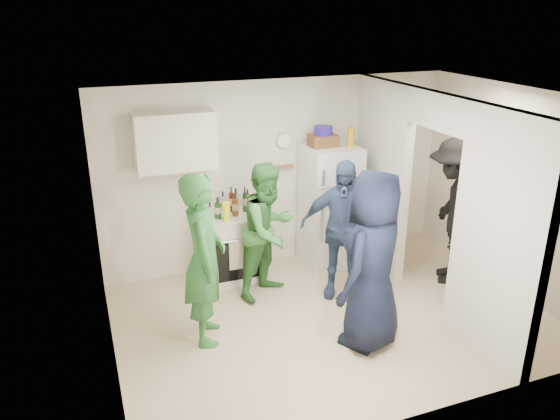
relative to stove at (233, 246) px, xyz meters
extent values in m
plane|color=#CDB790|center=(0.78, -1.37, -0.44)|extent=(4.80, 4.80, 0.00)
plane|color=silver|center=(0.78, 0.33, 0.81)|extent=(4.80, 0.00, 4.80)
plane|color=silver|center=(0.78, -3.07, 0.81)|extent=(4.80, 0.00, 4.80)
plane|color=silver|center=(-1.62, -1.37, 0.81)|extent=(0.00, 3.40, 3.40)
plane|color=silver|center=(3.18, -1.37, 0.81)|extent=(0.00, 3.40, 3.40)
plane|color=white|center=(0.78, -1.37, 2.06)|extent=(4.80, 4.80, 0.00)
cube|color=silver|center=(1.98, -0.27, 0.81)|extent=(0.12, 1.20, 2.50)
cube|color=silver|center=(1.98, -2.47, 0.81)|extent=(0.12, 1.20, 2.50)
cube|color=silver|center=(1.98, -1.37, 1.86)|extent=(0.12, 1.00, 0.40)
cube|color=white|center=(0.00, 0.00, 0.00)|extent=(0.74, 0.62, 0.89)
cube|color=silver|center=(-0.62, 0.15, 1.41)|extent=(0.95, 0.34, 0.70)
cube|color=silver|center=(1.36, -0.03, 0.38)|extent=(0.68, 0.66, 1.65)
cube|color=brown|center=(1.26, 0.02, 1.29)|extent=(0.35, 0.25, 0.15)
cylinder|color=#251698|center=(1.26, 0.02, 1.42)|extent=(0.24, 0.24, 0.11)
cylinder|color=orange|center=(1.58, -0.13, 1.34)|extent=(0.09, 0.09, 0.25)
cylinder|color=white|center=(0.83, 0.31, 1.26)|extent=(0.22, 0.02, 0.22)
cube|color=olive|center=(0.78, 0.28, 0.91)|extent=(0.35, 0.08, 0.03)
cube|color=black|center=(3.16, -1.17, 1.21)|extent=(0.03, 0.70, 0.80)
cube|color=white|center=(3.15, -1.17, 1.21)|extent=(0.04, 0.76, 0.86)
cube|color=white|center=(3.12, -1.17, 1.56)|extent=(0.04, 0.82, 0.18)
cylinder|color=#F0FF15|center=(-0.12, -0.22, 0.57)|extent=(0.09, 0.09, 0.25)
cylinder|color=#AD0B19|center=(0.22, -0.20, 0.50)|extent=(0.09, 0.09, 0.12)
imported|color=#337930|center=(-0.64, -1.23, 0.48)|extent=(0.58, 0.76, 1.86)
imported|color=#3D7F38|center=(0.30, -0.55, 0.39)|extent=(1.02, 0.96, 1.67)
imported|color=#364676|center=(1.11, -0.89, 0.42)|extent=(1.07, 0.91, 1.72)
imported|color=black|center=(0.93, -1.92, 0.50)|extent=(1.11, 1.01, 1.90)
imported|color=black|center=(2.59, -1.03, 0.50)|extent=(1.22, 1.40, 1.88)
cylinder|color=maroon|center=(-0.29, 0.13, 0.59)|extent=(0.08, 0.08, 0.28)
cylinder|color=#17471B|center=(-0.19, -0.08, 0.58)|extent=(0.08, 0.08, 0.28)
cylinder|color=#AFB5BD|center=(-0.06, 0.16, 0.57)|extent=(0.07, 0.07, 0.26)
cylinder|color=brown|center=(0.03, -0.07, 0.59)|extent=(0.08, 0.08, 0.30)
cylinder|color=#8F909F|center=(0.11, 0.17, 0.58)|extent=(0.08, 0.08, 0.28)
cylinder|color=#193914|center=(0.19, 0.03, 0.61)|extent=(0.06, 0.06, 0.33)
cylinder|color=olive|center=(0.26, 0.14, 0.57)|extent=(0.07, 0.07, 0.26)
cylinder|color=#AEB0BA|center=(-0.31, -0.14, 0.57)|extent=(0.06, 0.06, 0.25)
cylinder|color=#4B170C|center=(0.04, 0.11, 0.60)|extent=(0.06, 0.06, 0.32)
camera|label=1|loc=(-1.71, -6.23, 2.94)|focal=35.00mm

